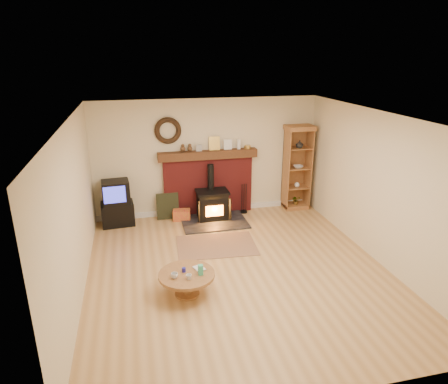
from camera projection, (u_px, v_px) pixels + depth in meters
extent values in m
plane|color=#AE8048|center=(238.00, 271.00, 6.80)|extent=(5.50, 5.50, 0.00)
cube|color=beige|center=(207.00, 158.00, 8.89)|extent=(5.00, 0.02, 2.60)
cube|color=beige|center=(314.00, 297.00, 3.84)|extent=(5.00, 0.02, 2.60)
cube|color=beige|center=(75.00, 213.00, 5.84)|extent=(0.02, 5.50, 2.60)
cube|color=beige|center=(379.00, 188.00, 6.90)|extent=(0.02, 5.50, 2.60)
cube|color=white|center=(240.00, 118.00, 5.94)|extent=(5.00, 5.50, 0.02)
cube|color=white|center=(208.00, 209.00, 9.29)|extent=(5.00, 0.04, 0.12)
torus|color=black|center=(168.00, 131.00, 8.44)|extent=(0.57, 0.11, 0.57)
cube|color=maroon|center=(208.00, 186.00, 9.04)|extent=(2.00, 0.15, 1.30)
cube|color=#3C2113|center=(208.00, 155.00, 8.76)|extent=(2.20, 0.22, 0.18)
cube|color=#999999|center=(199.00, 148.00, 8.68)|extent=(0.13, 0.05, 0.14)
cube|color=gold|center=(214.00, 143.00, 8.74)|extent=(0.24, 0.06, 0.30)
cube|color=white|center=(228.00, 145.00, 8.82)|extent=(0.18, 0.05, 0.22)
cylinder|color=white|center=(239.00, 144.00, 8.85)|extent=(0.08, 0.08, 0.22)
cylinder|color=gold|center=(247.00, 147.00, 8.92)|extent=(0.14, 0.14, 0.07)
cube|color=black|center=(214.00, 222.00, 8.73)|extent=(1.40, 1.00, 0.03)
cube|color=black|center=(212.00, 205.00, 8.81)|extent=(0.64, 0.45, 0.59)
cube|color=black|center=(212.00, 192.00, 8.70)|extent=(0.70, 0.50, 0.04)
cylinder|color=black|center=(211.00, 177.00, 8.74)|extent=(0.14, 0.14, 0.56)
cube|color=orange|center=(215.00, 211.00, 8.60)|extent=(0.38, 0.02, 0.24)
cube|color=black|center=(201.00, 210.00, 8.59)|extent=(0.15, 0.21, 0.47)
cube|color=black|center=(227.00, 208.00, 8.71)|extent=(0.15, 0.21, 0.47)
cube|color=brown|center=(216.00, 245.00, 7.68)|extent=(1.57, 1.14, 0.01)
cube|color=black|center=(118.00, 214.00, 8.56)|extent=(0.70, 0.51, 0.49)
cube|color=black|center=(116.00, 192.00, 8.39)|extent=(0.59, 0.50, 0.49)
cube|color=#2F33C1|center=(115.00, 195.00, 8.16)|extent=(0.44, 0.05, 0.35)
cube|color=brown|center=(295.00, 206.00, 9.55)|extent=(0.57, 0.42, 0.10)
cube|color=brown|center=(294.00, 167.00, 9.43)|extent=(0.57, 0.02, 1.82)
cube|color=brown|center=(286.00, 170.00, 9.19)|extent=(0.02, 0.42, 1.82)
cube|color=brown|center=(308.00, 168.00, 9.30)|extent=(0.02, 0.42, 1.82)
cube|color=brown|center=(300.00, 128.00, 8.93)|extent=(0.63, 0.46, 0.10)
cube|color=brown|center=(296.00, 187.00, 9.39)|extent=(0.53, 0.38, 0.02)
cube|color=brown|center=(297.00, 168.00, 9.24)|extent=(0.53, 0.38, 0.02)
cube|color=brown|center=(298.00, 148.00, 9.08)|extent=(0.53, 0.38, 0.02)
imported|color=white|center=(300.00, 144.00, 9.00)|extent=(0.17, 0.17, 0.18)
imported|color=white|center=(298.00, 167.00, 9.18)|extent=(0.22, 0.22, 0.06)
sphere|color=white|center=(297.00, 185.00, 9.32)|extent=(0.12, 0.12, 0.12)
imported|color=#40B086|center=(296.00, 200.00, 9.45)|extent=(0.20, 0.17, 0.22)
cube|color=gold|center=(182.00, 215.00, 8.83)|extent=(0.41, 0.29, 0.24)
cube|color=black|center=(168.00, 206.00, 8.84)|extent=(0.49, 0.13, 0.58)
cylinder|color=black|center=(244.00, 212.00, 9.26)|extent=(0.16, 0.16, 0.04)
cylinder|color=black|center=(242.00, 199.00, 9.14)|extent=(0.02, 0.02, 0.70)
cylinder|color=black|center=(244.00, 198.00, 9.15)|extent=(0.02, 0.02, 0.70)
cylinder|color=black|center=(246.00, 198.00, 9.16)|extent=(0.02, 0.02, 0.70)
cylinder|color=brown|center=(187.00, 293.00, 6.14)|extent=(0.38, 0.38, 0.03)
cylinder|color=brown|center=(187.00, 285.00, 6.09)|extent=(0.14, 0.14, 0.29)
cylinder|color=brown|center=(187.00, 275.00, 6.03)|extent=(0.86, 0.86, 0.05)
imported|color=white|center=(174.00, 276.00, 5.88)|extent=(0.11, 0.11, 0.08)
imported|color=white|center=(189.00, 277.00, 5.85)|extent=(0.09, 0.09, 0.08)
imported|color=#4C331E|center=(195.00, 270.00, 6.10)|extent=(0.14, 0.19, 0.02)
cylinder|color=navy|center=(184.00, 270.00, 6.05)|extent=(0.06, 0.06, 0.07)
cube|color=#40B086|center=(201.00, 270.00, 5.96)|extent=(0.07, 0.07, 0.16)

